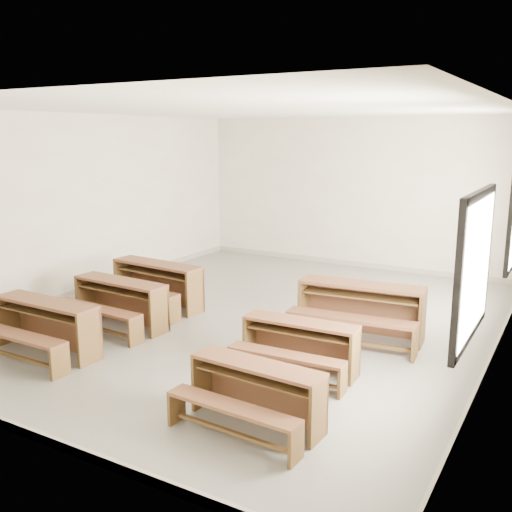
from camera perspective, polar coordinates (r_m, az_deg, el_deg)
The scene contains 7 objects.
room at distance 8.58m, azimuth 0.52°, elevation 7.43°, with size 8.50×8.50×3.20m.
desk_set_0 at distance 8.00m, azimuth -20.44°, elevation -6.34°, with size 1.59×0.83×0.71m.
desk_set_1 at distance 8.78m, azimuth -13.61°, elevation -4.31°, with size 1.61×0.89×0.71m.
desk_set_2 at distance 9.62m, azimuth -10.04°, elevation -2.56°, with size 1.74×1.00×0.75m.
desk_set_3 at distance 5.78m, azimuth -0.15°, elevation -13.26°, with size 1.44×0.80×0.63m.
desk_set_4 at distance 6.98m, azimuth 4.30°, elevation -8.66°, with size 1.45×0.80×0.64m.
desk_set_5 at distance 8.18m, azimuth 10.33°, elevation -5.03°, with size 1.83×1.07×0.79m.
Camera 1 is at (4.29, -7.44, 2.84)m, focal length 40.00 mm.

